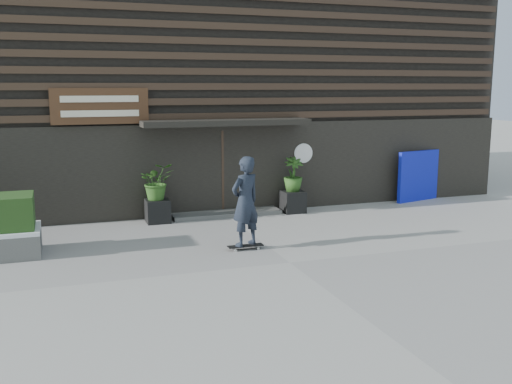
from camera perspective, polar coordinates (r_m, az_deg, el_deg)
name	(u,v)px	position (r m, az deg, el deg)	size (l,w,h in m)	color
ground	(290,263)	(11.80, 3.31, -6.91)	(80.00, 80.00, 0.00)	#9D9A95
entrance_step	(226,213)	(15.99, -2.96, -2.10)	(3.00, 0.80, 0.12)	#494947
planter_pot_left	(158,211)	(15.35, -9.59, -1.84)	(0.60, 0.60, 0.60)	black
bamboo_left	(157,181)	(15.20, -9.68, 1.03)	(0.86, 0.75, 0.96)	#2D591E
planter_pot_right	(293,202)	(16.38, 3.63, -0.95)	(0.60, 0.60, 0.60)	black
bamboo_right	(293,174)	(16.24, 3.66, 1.75)	(0.54, 0.54, 0.96)	#2D591E
blue_tarp	(418,176)	(18.61, 15.58, 1.53)	(1.65, 0.12, 1.55)	#0D16B5
building	(182,72)	(20.83, -7.24, 11.59)	(18.00, 11.00, 8.00)	black
skateboarder	(245,202)	(12.45, -1.05, -0.95)	(0.83, 0.71, 2.04)	black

